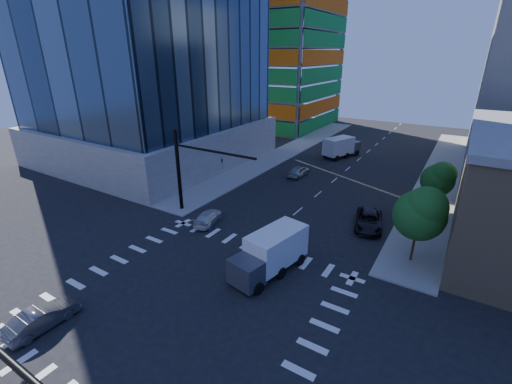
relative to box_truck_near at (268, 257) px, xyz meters
The scene contains 14 objects.
ground 6.92m from the box_truck_near, 115.55° to the right, with size 160.00×160.00×0.00m, color black.
road_markings 6.92m from the box_truck_near, 115.55° to the right, with size 20.00×20.00×0.01m, color silver.
sidewalk_ne 35.27m from the box_truck_near, 74.21° to the left, with size 5.00×60.00×0.15m, color gray.
sidewalk_nw 37.27m from the box_truck_near, 114.44° to the left, with size 5.00×60.00×0.15m, color gray.
construction_building 67.61m from the box_truck_near, 118.51° to the left, with size 25.16×34.50×70.60m.
signal_mast_nw 14.56m from the box_truck_near, 157.27° to the left, with size 10.20×0.40×9.00m.
tree_south 12.87m from the box_truck_near, 38.80° to the left, with size 4.16×4.16×6.82m.
tree_north 22.34m from the box_truck_near, 63.18° to the left, with size 3.54×3.52×5.78m.
car_nb_far 13.18m from the box_truck_near, 68.40° to the left, with size 2.58×5.59×1.55m, color black.
car_sb_near 10.73m from the box_truck_near, 155.65° to the left, with size 1.80×4.43×1.29m, color white.
car_sb_mid 24.25m from the box_truck_near, 109.13° to the left, with size 1.81×4.49×1.53m, color #A7ABAE.
car_sb_cross 15.93m from the box_truck_near, 126.46° to the right, with size 1.56×4.47×1.47m, color #4D4D52.
box_truck_near is the anchor object (origin of this frame).
box_truck_far 36.48m from the box_truck_near, 99.39° to the left, with size 4.90×7.08×3.42m.
Camera 1 is at (14.35, -14.19, 16.57)m, focal length 24.00 mm.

